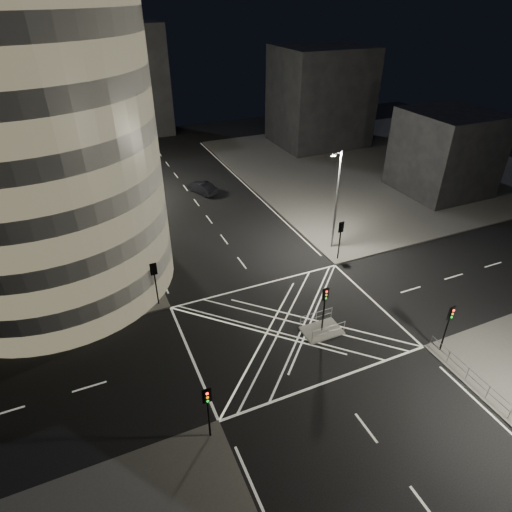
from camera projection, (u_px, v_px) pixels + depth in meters
name	position (u px, v px, depth m)	size (l,w,h in m)	color
ground	(290.00, 326.00, 33.54)	(120.00, 120.00, 0.00)	black
sidewalk_far_right	(378.00, 164.00, 64.33)	(42.00, 42.00, 0.15)	#4F4D4A
central_island	(322.00, 331.00, 33.02)	(3.00, 2.00, 0.15)	slate
building_right_far	(320.00, 97.00, 69.38)	(14.00, 12.00, 15.00)	black
building_right_near	(445.00, 152.00, 53.43)	(10.00, 10.00, 10.00)	black
building_far_end	(113.00, 83.00, 72.44)	(18.00, 8.00, 18.00)	black
tree_a	(125.00, 248.00, 34.45)	(3.98, 3.98, 6.89)	black
tree_b	(114.00, 216.00, 39.02)	(3.91, 3.91, 7.00)	black
tree_c	(105.00, 191.00, 43.64)	(4.45, 4.45, 7.38)	black
tree_d	(97.00, 164.00, 47.86)	(5.38, 5.38, 8.75)	black
tree_e	(93.00, 157.00, 53.05)	(4.58, 4.58, 7.29)	black
traffic_signal_fl	(155.00, 276.00, 34.28)	(0.55, 0.22, 4.00)	black
traffic_signal_nl	(208.00, 404.00, 23.72)	(0.55, 0.22, 4.00)	black
traffic_signal_fr	(340.00, 234.00, 40.27)	(0.55, 0.22, 4.00)	black
traffic_signal_nr	(449.00, 320.00, 29.71)	(0.55, 0.22, 4.00)	black
traffic_signal_island	(325.00, 301.00, 31.51)	(0.55, 0.22, 4.00)	black
street_lamp_left_near	(130.00, 221.00, 36.71)	(1.25, 0.25, 10.00)	slate
street_lamp_left_far	(104.00, 157.00, 50.69)	(1.25, 0.25, 10.00)	slate
street_lamp_right_far	(336.00, 198.00, 40.80)	(1.25, 0.25, 10.00)	slate
railing_near_right	(499.00, 402.00, 26.56)	(0.06, 11.70, 1.10)	slate
railing_island_south	(328.00, 332.00, 31.99)	(2.80, 0.06, 1.10)	slate
railing_island_north	(316.00, 317.00, 33.38)	(2.80, 0.06, 1.10)	slate
sedan	(202.00, 188.00, 55.09)	(1.57, 4.49, 1.48)	black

